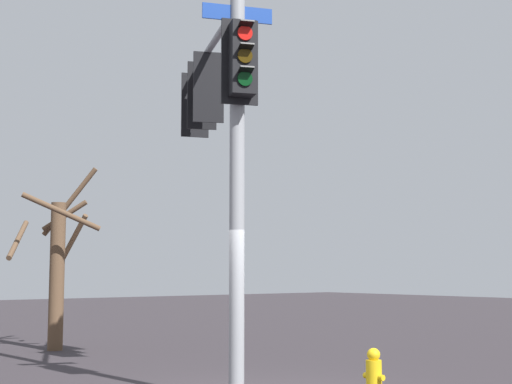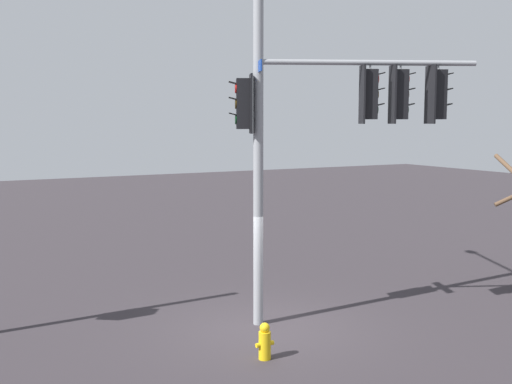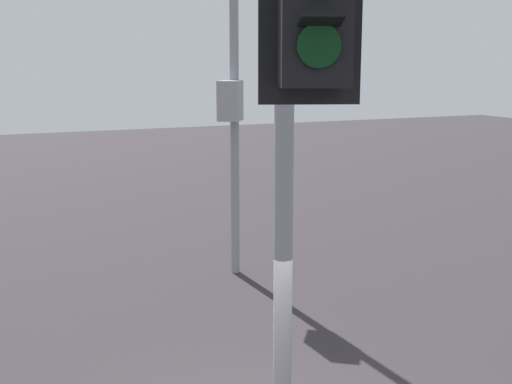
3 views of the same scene
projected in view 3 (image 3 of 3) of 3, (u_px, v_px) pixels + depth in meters
main_signal_pole_assembly at (307, 16)px, 6.05m from camera, size 5.13×5.27×9.08m
secondary_pole_assembly at (233, 110)px, 14.46m from camera, size 0.77×0.70×7.20m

